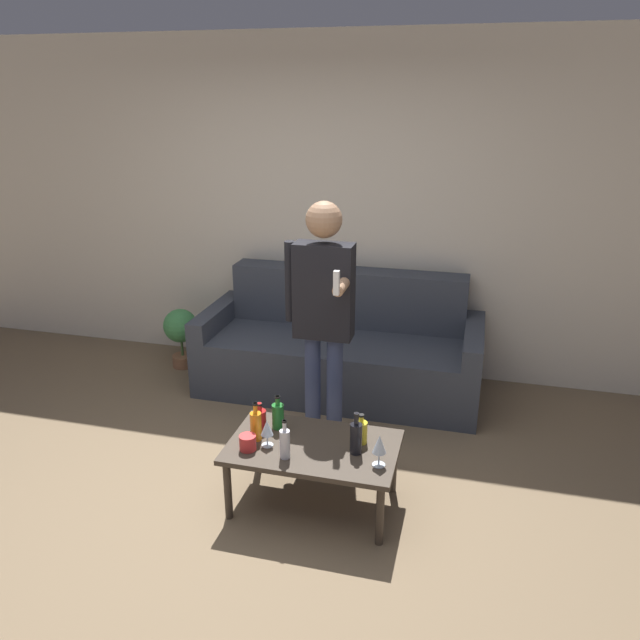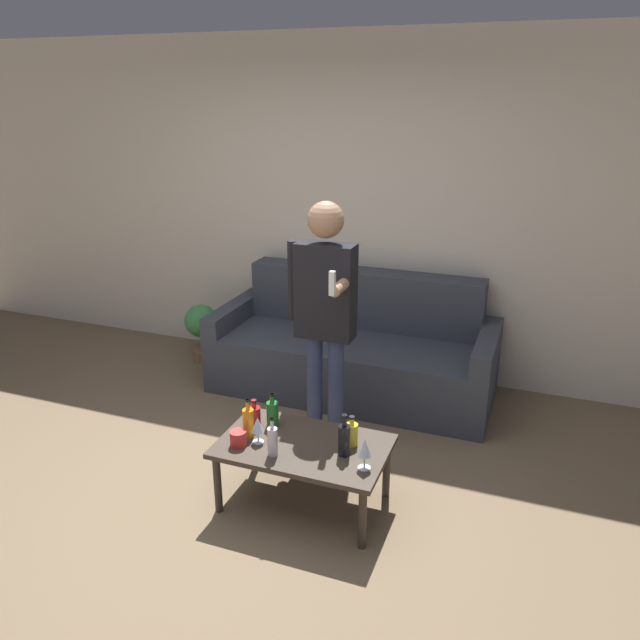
{
  "view_description": "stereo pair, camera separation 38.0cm",
  "coord_description": "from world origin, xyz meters",
  "px_view_note": "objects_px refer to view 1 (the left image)",
  "views": [
    {
      "loc": [
        1.24,
        -2.62,
        2.27
      ],
      "look_at": [
        0.34,
        0.83,
        0.95
      ],
      "focal_mm": 35.0,
      "sensor_mm": 36.0,
      "label": 1
    },
    {
      "loc": [
        1.6,
        -2.51,
        2.27
      ],
      "look_at": [
        0.34,
        0.83,
        0.95
      ],
      "focal_mm": 35.0,
      "sensor_mm": 36.0,
      "label": 2
    }
  ],
  "objects_px": {
    "couch": "(341,349)",
    "person_standing_front": "(323,307)",
    "coffee_table": "(313,451)",
    "bottle_orange": "(260,419)"
  },
  "relations": [
    {
      "from": "couch",
      "to": "person_standing_front",
      "type": "distance_m",
      "value": 1.14
    },
    {
      "from": "coffee_table",
      "to": "bottle_orange",
      "type": "distance_m",
      "value": 0.37
    },
    {
      "from": "couch",
      "to": "coffee_table",
      "type": "height_order",
      "value": "couch"
    },
    {
      "from": "coffee_table",
      "to": "person_standing_front",
      "type": "xyz_separation_m",
      "value": [
        -0.1,
        0.61,
        0.65
      ]
    },
    {
      "from": "bottle_orange",
      "to": "person_standing_front",
      "type": "xyz_separation_m",
      "value": [
        0.24,
        0.54,
        0.54
      ]
    },
    {
      "from": "bottle_orange",
      "to": "couch",
      "type": "bearing_deg",
      "value": 83.93
    },
    {
      "from": "couch",
      "to": "bottle_orange",
      "type": "distance_m",
      "value": 1.47
    },
    {
      "from": "coffee_table",
      "to": "person_standing_front",
      "type": "relative_size",
      "value": 0.58
    },
    {
      "from": "couch",
      "to": "bottle_orange",
      "type": "relative_size",
      "value": 12.35
    },
    {
      "from": "couch",
      "to": "coffee_table",
      "type": "relative_size",
      "value": 2.29
    }
  ]
}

